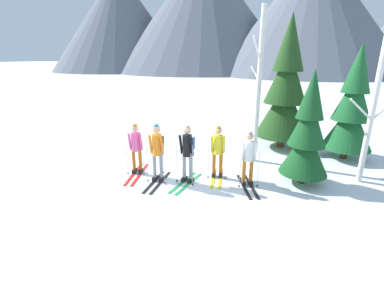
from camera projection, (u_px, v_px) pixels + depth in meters
The scene contains 12 objects.
ground_plane at pixel (181, 179), 8.66m from camera, with size 400.00×400.00×0.00m, color white.
skier_in_pink at pixel (136, 147), 8.82m from camera, with size 0.61×1.81×1.68m.
skier_in_orange at pixel (157, 149), 8.23m from camera, with size 0.61×1.62×1.83m.
skier_in_black at pixel (187, 150), 8.16m from camera, with size 0.63×1.67×1.82m.
skier_in_yellow at pixel (218, 149), 8.54m from camera, with size 0.61×1.60×1.68m.
skier_in_white at pixel (248, 157), 7.98m from camera, with size 0.82×1.62×1.67m.
pine_tree_near at pixel (307, 134), 7.97m from camera, with size 1.40×1.40×3.39m.
pine_tree_mid at pixel (352, 108), 9.90m from camera, with size 1.73×1.73×4.17m.
pine_tree_far at pixel (286, 89), 11.06m from camera, with size 2.20×2.20×5.32m.
birch_tree_tall at pixel (258, 88), 9.40m from camera, with size 0.43×0.92×5.29m.
birch_tree_slender at pixel (373, 110), 7.85m from camera, with size 1.55×1.09×4.38m.
mountain_ridge_distant at pixel (284, 13), 65.43m from camera, with size 122.76×61.24×28.64m.
Camera 1 is at (2.46, -7.53, 3.68)m, focal length 25.67 mm.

